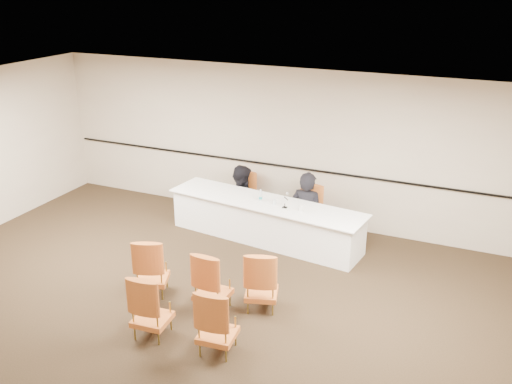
% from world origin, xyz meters
% --- Properties ---
extents(floor, '(10.00, 10.00, 0.00)m').
position_xyz_m(floor, '(0.00, 0.00, 0.00)').
color(floor, black).
rests_on(floor, ground).
extents(ceiling, '(10.00, 10.00, 0.00)m').
position_xyz_m(ceiling, '(0.00, 0.00, 3.00)').
color(ceiling, white).
rests_on(ceiling, ground).
extents(wall_back, '(10.00, 0.04, 3.00)m').
position_xyz_m(wall_back, '(0.00, 4.00, 1.50)').
color(wall_back, '#B9A591').
rests_on(wall_back, ground).
extents(wall_rail, '(9.80, 0.04, 0.03)m').
position_xyz_m(wall_rail, '(0.00, 3.96, 1.10)').
color(wall_rail, black).
rests_on(wall_rail, wall_back).
extents(panel_table, '(3.82, 1.31, 0.75)m').
position_xyz_m(panel_table, '(-0.00, 2.91, 0.37)').
color(panel_table, white).
rests_on(panel_table, ground).
extents(panelist_main, '(0.67, 0.46, 1.77)m').
position_xyz_m(panelist_main, '(0.62, 3.40, 0.37)').
color(panelist_main, black).
rests_on(panelist_main, ground).
extents(panelist_main_chair, '(0.56, 0.56, 0.95)m').
position_xyz_m(panelist_main_chair, '(0.62, 3.40, 0.47)').
color(panelist_main_chair, '#B45820').
rests_on(panelist_main_chair, ground).
extents(panelist_second, '(0.96, 0.84, 1.66)m').
position_xyz_m(panelist_second, '(-0.80, 3.57, 0.30)').
color(panelist_second, black).
rests_on(panelist_second, ground).
extents(panelist_second_chair, '(0.56, 0.56, 0.95)m').
position_xyz_m(panelist_second_chair, '(-0.80, 3.57, 0.47)').
color(panelist_second_chair, '#B45820').
rests_on(panelist_second_chair, ground).
extents(papers, '(0.34, 0.28, 0.00)m').
position_xyz_m(papers, '(0.55, 2.75, 0.75)').
color(papers, white).
rests_on(papers, panel_table).
extents(microphone, '(0.10, 0.18, 0.25)m').
position_xyz_m(microphone, '(0.42, 2.79, 0.88)').
color(microphone, black).
rests_on(microphone, panel_table).
extents(water_bottle, '(0.07, 0.07, 0.21)m').
position_xyz_m(water_bottle, '(-0.10, 2.93, 0.86)').
color(water_bottle, teal).
rests_on(water_bottle, panel_table).
extents(drinking_glass, '(0.08, 0.08, 0.10)m').
position_xyz_m(drinking_glass, '(0.20, 2.85, 0.80)').
color(drinking_glass, silver).
rests_on(drinking_glass, panel_table).
extents(coffee_cup, '(0.09, 0.09, 0.12)m').
position_xyz_m(coffee_cup, '(0.74, 2.76, 0.81)').
color(coffee_cup, silver).
rests_on(coffee_cup, panel_table).
extents(aud_chair_front_left, '(0.65, 0.65, 0.95)m').
position_xyz_m(aud_chair_front_left, '(-0.84, 0.48, 0.47)').
color(aud_chair_front_left, '#B45820').
rests_on(aud_chair_front_left, ground).
extents(aud_chair_front_mid, '(0.51, 0.51, 0.95)m').
position_xyz_m(aud_chair_front_mid, '(0.22, 0.46, 0.47)').
color(aud_chair_front_mid, '#B45820').
rests_on(aud_chair_front_mid, ground).
extents(aud_chair_front_right, '(0.63, 0.63, 0.95)m').
position_xyz_m(aud_chair_front_right, '(0.85, 0.77, 0.47)').
color(aud_chair_front_right, '#B45820').
rests_on(aud_chair_front_right, ground).
extents(aud_chair_back_mid, '(0.54, 0.54, 0.95)m').
position_xyz_m(aud_chair_back_mid, '(-0.23, -0.44, 0.47)').
color(aud_chair_back_mid, '#B45820').
rests_on(aud_chair_back_mid, ground).
extents(aud_chair_back_right, '(0.55, 0.55, 0.95)m').
position_xyz_m(aud_chair_back_right, '(0.74, -0.39, 0.47)').
color(aud_chair_back_right, '#B45820').
rests_on(aud_chair_back_right, ground).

